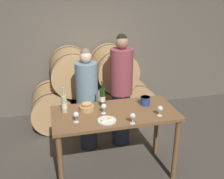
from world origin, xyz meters
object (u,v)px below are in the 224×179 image
at_px(blue_crock, 145,100).
at_px(wine_glass_far_left, 76,115).
at_px(person_right, 121,91).
at_px(bread_basket, 87,107).
at_px(wine_bottle_white, 64,104).
at_px(wine_glass_center, 133,116).
at_px(tasting_table, 115,121).
at_px(cheese_plate, 107,120).
at_px(wine_glass_left, 104,107).
at_px(wine_glass_right, 160,109).
at_px(person_left, 87,100).
at_px(wine_bottle_red, 102,97).

relative_size(blue_crock, wine_glass_far_left, 0.99).
xyz_separation_m(person_right, bread_basket, (-0.62, -0.59, 0.07)).
distance_m(wine_bottle_white, wine_glass_center, 0.89).
distance_m(tasting_table, cheese_plate, 0.29).
xyz_separation_m(cheese_plate, wine_glass_far_left, (-0.35, 0.06, 0.08)).
xyz_separation_m(tasting_table, wine_glass_left, (-0.14, -0.00, 0.23)).
bearing_deg(wine_glass_right, tasting_table, 156.21).
height_order(person_left, wine_bottle_red, person_left).
bearing_deg(wine_glass_center, person_left, 109.08).
relative_size(wine_bottle_white, wine_glass_center, 2.50).
bearing_deg(wine_bottle_red, tasting_table, -65.13).
bearing_deg(wine_bottle_white, wine_bottle_red, 8.87).
bearing_deg(person_right, blue_crock, -75.70).
relative_size(wine_glass_far_left, wine_glass_right, 1.00).
xyz_separation_m(person_right, blue_crock, (0.16, -0.61, 0.09)).
xyz_separation_m(bread_basket, cheese_plate, (0.18, -0.34, -0.04)).
height_order(person_left, wine_glass_left, person_left).
bearing_deg(wine_glass_left, wine_bottle_white, 161.14).
height_order(wine_bottle_white, bread_basket, wine_bottle_white).
bearing_deg(wine_glass_center, wine_bottle_white, 146.52).
bearing_deg(wine_glass_far_left, person_right, 47.58).
bearing_deg(wine_glass_center, person_right, 81.11).
xyz_separation_m(person_right, wine_glass_left, (-0.43, -0.73, 0.12)).
xyz_separation_m(tasting_table, cheese_plate, (-0.15, -0.20, 0.14)).
bearing_deg(bread_basket, wine_glass_left, -36.35).
height_order(blue_crock, wine_glass_left, wine_glass_left).
relative_size(tasting_table, wine_glass_right, 11.96).
xyz_separation_m(wine_glass_center, wine_glass_right, (0.39, 0.11, 0.00)).
height_order(cheese_plate, wine_glass_right, wine_glass_right).
height_order(blue_crock, bread_basket, bread_basket).
bearing_deg(person_left, wine_glass_left, -82.33).
distance_m(wine_bottle_red, cheese_plate, 0.45).
relative_size(cheese_plate, wine_glass_left, 1.68).
distance_m(bread_basket, wine_glass_right, 0.92).
height_order(tasting_table, blue_crock, blue_crock).
distance_m(wine_glass_left, wine_glass_center, 0.42).
bearing_deg(person_left, person_right, 0.00).
bearing_deg(person_left, wine_bottle_white, -123.14).
xyz_separation_m(person_right, wine_glass_far_left, (-0.79, -0.87, 0.12)).
height_order(person_left, cheese_plate, person_left).
distance_m(tasting_table, bread_basket, 0.40).
bearing_deg(cheese_plate, blue_crock, 27.72).
height_order(tasting_table, wine_bottle_red, wine_bottle_red).
height_order(person_right, wine_bottle_red, person_right).
height_order(wine_bottle_white, wine_glass_far_left, wine_bottle_white).
bearing_deg(tasting_table, wine_glass_left, -178.55).
bearing_deg(wine_glass_far_left, tasting_table, 15.64).
bearing_deg(person_left, wine_glass_right, -51.71).
bearing_deg(wine_glass_center, wine_bottle_red, 112.45).
distance_m(cheese_plate, wine_glass_far_left, 0.37).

